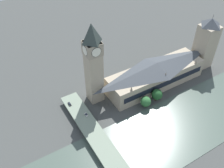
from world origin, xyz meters
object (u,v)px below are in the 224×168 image
object	(u,v)px
parliament_hall	(156,74)
car_northbound_tail	(70,104)
victoria_tower	(206,43)
road_bridge	(111,159)
clock_tower	(93,62)
car_northbound_lead	(86,115)

from	to	relation	value
parliament_hall	car_northbound_tail	size ratio (longest dim) A/B	21.25
victoria_tower	parliament_hall	bearing A→B (deg)	90.05
road_bridge	victoria_tower	bearing A→B (deg)	-69.79
clock_tower	car_northbound_tail	distance (m)	42.78
parliament_hall	clock_tower	xyz separation A→B (m)	(12.43, 59.08, 27.94)
car_northbound_tail	parliament_hall	bearing A→B (deg)	-97.83
parliament_hall	victoria_tower	size ratio (longest dim) A/B	1.69
victoria_tower	road_bridge	bearing A→B (deg)	110.21
parliament_hall	clock_tower	distance (m)	66.52
clock_tower	car_northbound_tail	bearing A→B (deg)	91.77
car_northbound_tail	road_bridge	bearing A→B (deg)	-176.57
clock_tower	road_bridge	world-z (taller)	clock_tower
victoria_tower	car_northbound_tail	distance (m)	147.88
car_northbound_lead	clock_tower	bearing A→B (deg)	-44.21
car_northbound_lead	car_northbound_tail	bearing A→B (deg)	20.34
car_northbound_tail	clock_tower	bearing A→B (deg)	-88.23
car_northbound_lead	car_northbound_tail	distance (m)	19.65
parliament_hall	car_northbound_tail	world-z (taller)	parliament_hall
car_northbound_lead	parliament_hall	bearing A→B (deg)	-85.01
victoria_tower	car_northbound_tail	world-z (taller)	victoria_tower
road_bridge	car_northbound_lead	size ratio (longest dim) A/B	39.09
car_northbound_tail	car_northbound_lead	bearing A→B (deg)	-159.66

